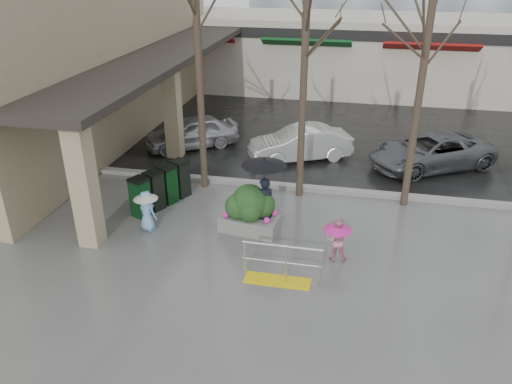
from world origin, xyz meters
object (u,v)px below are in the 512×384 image
at_px(tree_midwest, 306,27).
at_px(child_blue, 147,207).
at_px(planter, 250,209).
at_px(car_a, 192,132).
at_px(car_c, 431,151).
at_px(child_pink, 337,237).
at_px(car_b, 300,143).
at_px(tree_west, 197,30).
at_px(tree_mideast, 427,45).
at_px(woman, 264,188).
at_px(handrail, 280,268).
at_px(news_boxes, 161,187).

bearing_deg(tree_midwest, child_blue, -141.39).
height_order(planter, car_a, planter).
bearing_deg(car_c, child_pink, -53.01).
relative_size(child_pink, car_b, 0.30).
relative_size(tree_west, car_b, 1.78).
bearing_deg(car_a, tree_mideast, 32.84).
bearing_deg(child_pink, tree_mideast, -123.08).
relative_size(car_a, car_c, 0.82).
height_order(planter, car_c, planter).
xyz_separation_m(child_pink, car_c, (2.97, 6.80, -0.04)).
bearing_deg(child_pink, woman, -31.77).
height_order(tree_west, car_c, tree_west).
height_order(woman, car_b, woman).
bearing_deg(car_b, child_pink, -10.53).
bearing_deg(handrail, news_boxes, 142.98).
xyz_separation_m(handrail, tree_mideast, (3.14, 4.80, 4.48)).
xyz_separation_m(child_blue, car_b, (3.52, 6.22, -0.08)).
bearing_deg(car_a, handrail, -2.98).
bearing_deg(handrail, planter, 118.84).
height_order(handrail, woman, woman).
bearing_deg(planter, child_blue, -169.29).
bearing_deg(news_boxes, child_pink, 4.94).
bearing_deg(car_a, tree_midwest, 20.15).
bearing_deg(tree_midwest, news_boxes, -158.57).
relative_size(planter, car_c, 0.38).
relative_size(woman, child_blue, 1.85).
distance_m(tree_midwest, car_b, 5.56).
xyz_separation_m(woman, car_a, (-4.12, 5.97, -0.72)).
relative_size(news_boxes, car_c, 0.48).
xyz_separation_m(tree_west, planter, (2.14, -2.58, -4.40)).
distance_m(child_pink, planter, 2.65).
bearing_deg(woman, car_a, -82.72).
distance_m(tree_west, tree_midwest, 3.20).
height_order(tree_midwest, woman, tree_midwest).
distance_m(handrail, planter, 2.55).
bearing_deg(tree_mideast, child_pink, -118.17).
height_order(woman, car_c, woman).
xyz_separation_m(tree_mideast, child_pink, (-1.90, -3.55, -4.19)).
height_order(child_blue, news_boxes, news_boxes).
bearing_deg(tree_west, car_a, 114.73).
bearing_deg(tree_mideast, tree_midwest, 180.00).
bearing_deg(tree_west, child_pink, -37.65).
xyz_separation_m(woman, planter, (-0.38, -0.09, -0.67)).
relative_size(tree_midwest, planter, 4.04).
height_order(tree_west, news_boxes, tree_west).
xyz_separation_m(planter, news_boxes, (-3.02, 0.98, -0.07)).
height_order(planter, news_boxes, planter).
height_order(handrail, planter, planter).
relative_size(tree_mideast, child_pink, 5.63).
bearing_deg(child_blue, car_b, -95.59).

